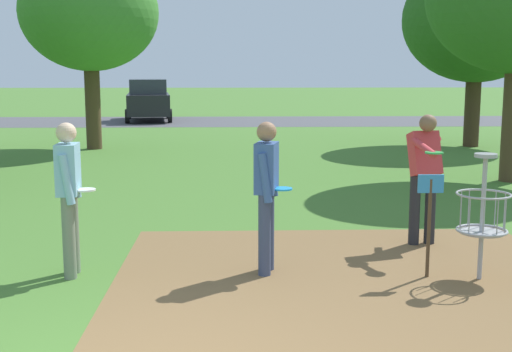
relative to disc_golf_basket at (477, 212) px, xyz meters
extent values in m
cube|color=brown|center=(-1.36, -0.51, -0.75)|extent=(5.17, 5.58, 0.01)
cylinder|color=#9E9EA3|center=(0.06, -0.01, -0.08)|extent=(0.05, 0.05, 1.35)
cylinder|color=#9E9EA3|center=(0.06, -0.01, 0.62)|extent=(0.24, 0.24, 0.04)
torus|color=#9E9EA3|center=(0.06, -0.01, 0.20)|extent=(0.58, 0.58, 0.02)
torus|color=#9E9EA3|center=(0.06, -0.01, -0.20)|extent=(0.55, 0.55, 0.03)
cylinder|color=#9E9EA3|center=(0.06, -0.01, -0.22)|extent=(0.48, 0.48, 0.02)
cylinder|color=gray|center=(0.30, -0.01, 0.00)|extent=(0.01, 0.01, 0.40)
cylinder|color=gray|center=(0.25, 0.13, 0.00)|extent=(0.01, 0.01, 0.40)
cylinder|color=gray|center=(0.13, 0.22, 0.00)|extent=(0.01, 0.01, 0.40)
cylinder|color=gray|center=(-0.01, 0.22, 0.00)|extent=(0.01, 0.01, 0.40)
cylinder|color=gray|center=(-0.13, 0.13, 0.00)|extent=(0.01, 0.01, 0.40)
cylinder|color=gray|center=(-0.18, -0.01, 0.00)|extent=(0.01, 0.01, 0.40)
cylinder|color=gray|center=(-0.13, -0.15, 0.00)|extent=(0.01, 0.01, 0.40)
cylinder|color=gray|center=(-0.01, -0.24, 0.00)|extent=(0.01, 0.01, 0.40)
cylinder|color=gray|center=(0.13, -0.24, 0.00)|extent=(0.01, 0.01, 0.40)
cylinder|color=gray|center=(0.25, -0.15, 0.00)|extent=(0.01, 0.01, 0.40)
cylinder|color=#4C3823|center=(-0.49, 0.09, -0.20)|extent=(0.04, 0.04, 1.10)
cube|color=#3384C6|center=(-0.49, 0.09, 0.30)|extent=(0.28, 0.03, 0.20)
cylinder|color=slate|center=(-4.44, 0.39, -0.29)|extent=(0.14, 0.14, 0.92)
cylinder|color=slate|center=(-4.43, 0.17, -0.29)|extent=(0.14, 0.14, 0.92)
cube|color=#84B7D1|center=(-4.44, 0.28, 0.45)|extent=(0.24, 0.37, 0.56)
sphere|color=beige|center=(-4.44, 0.28, 0.85)|extent=(0.22, 0.22, 0.22)
cylinder|color=#84B7D1|center=(-4.42, 0.47, 0.36)|extent=(0.17, 0.10, 0.55)
cylinder|color=#84B7D1|center=(-4.41, 0.09, 0.36)|extent=(0.17, 0.10, 0.55)
cylinder|color=white|center=(-4.26, 0.29, 0.22)|extent=(0.22, 0.22, 0.02)
cylinder|color=#384260|center=(-2.24, 0.42, -0.29)|extent=(0.14, 0.14, 0.92)
cylinder|color=#384260|center=(-2.29, 0.21, -0.29)|extent=(0.14, 0.14, 0.92)
cube|color=#385693|center=(-2.26, 0.32, 0.45)|extent=(0.30, 0.40, 0.56)
sphere|color=#9E7051|center=(-2.26, 0.32, 0.85)|extent=(0.22, 0.22, 0.22)
cylinder|color=#385693|center=(-2.20, 0.50, 0.36)|extent=(0.18, 0.13, 0.55)
cylinder|color=#385693|center=(-2.29, 0.13, 0.36)|extent=(0.18, 0.13, 0.55)
cylinder|color=#1E93DB|center=(-2.09, 0.28, 0.22)|extent=(0.22, 0.22, 0.02)
cylinder|color=#232328|center=(-0.05, 1.51, -0.29)|extent=(0.14, 0.14, 0.92)
cylinder|color=#232328|center=(-0.27, 1.47, -0.29)|extent=(0.14, 0.14, 0.92)
cube|color=#D1383D|center=(-0.16, 1.49, 0.45)|extent=(0.42, 0.44, 0.60)
sphere|color=brown|center=(-0.15, 1.43, 0.85)|extent=(0.22, 0.22, 0.22)
cylinder|color=#D1383D|center=(-0.27, 1.17, 0.56)|extent=(0.19, 0.59, 0.21)
cylinder|color=green|center=(-0.22, 0.89, 0.53)|extent=(0.22, 0.22, 0.02)
cylinder|color=#D1383D|center=(-0.03, 1.70, 0.49)|extent=(0.17, 0.49, 0.37)
cylinder|color=#4C3823|center=(-6.66, 12.35, 0.45)|extent=(0.43, 0.43, 2.41)
ellipsoid|color=#428433|center=(-6.66, 12.35, 3.11)|extent=(3.87, 3.87, 3.29)
cylinder|color=#422D1E|center=(4.45, 12.60, 0.30)|extent=(0.45, 0.45, 2.10)
ellipsoid|color=#285B1E|center=(4.45, 12.60, 2.95)|extent=(4.28, 4.28, 3.64)
cube|color=#4C4C51|center=(-3.35, 22.51, -0.75)|extent=(36.00, 6.00, 0.01)
cube|color=black|center=(-6.42, 23.01, 0.00)|extent=(2.30, 4.39, 0.90)
cube|color=#2D333D|center=(-6.42, 23.01, 0.77)|extent=(1.84, 2.36, 0.64)
cylinder|color=black|center=(-7.48, 24.19, -0.45)|extent=(0.25, 0.62, 0.60)
cylinder|color=black|center=(-5.69, 24.42, -0.45)|extent=(0.25, 0.62, 0.60)
cylinder|color=black|center=(-7.16, 21.61, -0.45)|extent=(0.25, 0.62, 0.60)
cylinder|color=black|center=(-5.37, 21.83, -0.45)|extent=(0.25, 0.62, 0.60)
camera|label=1|loc=(-2.63, -6.96, 1.52)|focal=46.75mm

